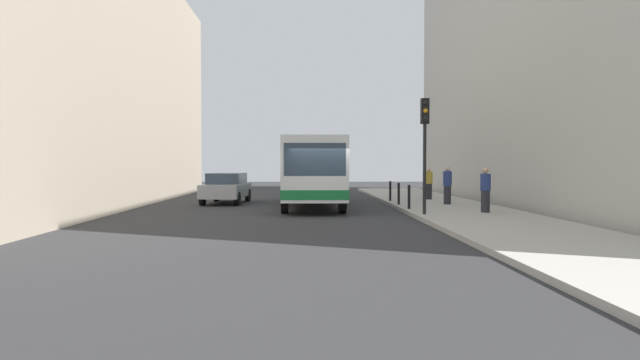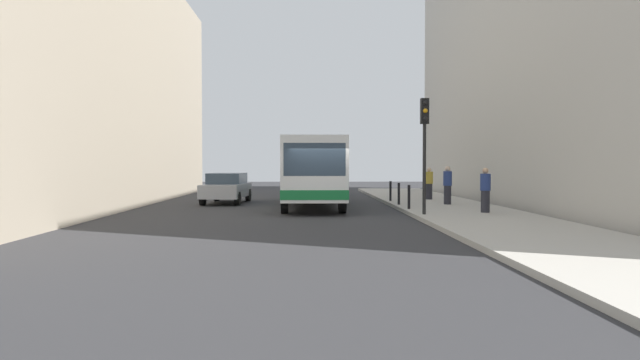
# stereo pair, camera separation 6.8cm
# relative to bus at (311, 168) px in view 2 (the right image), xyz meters

# --- Properties ---
(ground_plane) EXTENTS (80.00, 80.00, 0.00)m
(ground_plane) POSITION_rel_bus_xyz_m (0.37, -5.07, -1.73)
(ground_plane) COLOR #2D2D30
(sidewalk) EXTENTS (4.40, 40.00, 0.15)m
(sidewalk) POSITION_rel_bus_xyz_m (5.77, -5.07, -1.65)
(sidewalk) COLOR #ADA89E
(sidewalk) RESTS_ON ground
(building_left) EXTENTS (7.00, 32.00, 12.01)m
(building_left) POSITION_rel_bus_xyz_m (-11.13, -1.07, 4.28)
(building_left) COLOR #B2A38C
(building_left) RESTS_ON ground
(building_right) EXTENTS (7.00, 32.00, 17.08)m
(building_right) POSITION_rel_bus_xyz_m (11.87, -1.07, 6.81)
(building_right) COLOR #BCB7AD
(building_right) RESTS_ON ground
(bus) EXTENTS (2.61, 11.04, 3.00)m
(bus) POSITION_rel_bus_xyz_m (0.00, 0.00, 0.00)
(bus) COLOR white
(bus) RESTS_ON ground
(car_beside_bus) EXTENTS (2.10, 4.51, 1.48)m
(car_beside_bus) POSITION_rel_bus_xyz_m (-4.14, 1.84, -0.94)
(car_beside_bus) COLOR #A5A8AD
(car_beside_bus) RESTS_ON ground
(car_behind_bus) EXTENTS (2.07, 4.50, 1.48)m
(car_behind_bus) POSITION_rel_bus_xyz_m (0.54, 8.98, -0.94)
(car_behind_bus) COLOR navy
(car_behind_bus) RESTS_ON ground
(traffic_light) EXTENTS (0.28, 0.33, 4.10)m
(traffic_light) POSITION_rel_bus_xyz_m (3.92, -6.24, 1.28)
(traffic_light) COLOR black
(traffic_light) RESTS_ON sidewalk
(bollard_near) EXTENTS (0.11, 0.11, 0.95)m
(bollard_near) POSITION_rel_bus_xyz_m (3.82, -3.83, -1.10)
(bollard_near) COLOR black
(bollard_near) RESTS_ON sidewalk
(bollard_mid) EXTENTS (0.11, 0.11, 0.95)m
(bollard_mid) POSITION_rel_bus_xyz_m (3.82, -1.39, -1.10)
(bollard_mid) COLOR black
(bollard_mid) RESTS_ON sidewalk
(bollard_far) EXTENTS (0.11, 0.11, 0.95)m
(bollard_far) POSITION_rel_bus_xyz_m (3.82, 1.05, -1.10)
(bollard_far) COLOR black
(bollard_far) RESTS_ON sidewalk
(pedestrian_near_signal) EXTENTS (0.38, 0.38, 1.65)m
(pedestrian_near_signal) POSITION_rel_bus_xyz_m (6.33, -5.53, -0.76)
(pedestrian_near_signal) COLOR #26262D
(pedestrian_near_signal) RESTS_ON sidewalk
(pedestrian_mid_sidewalk) EXTENTS (0.38, 0.38, 1.69)m
(pedestrian_mid_sidewalk) POSITION_rel_bus_xyz_m (5.99, -1.31, -0.73)
(pedestrian_mid_sidewalk) COLOR #26262D
(pedestrian_mid_sidewalk) RESTS_ON sidewalk
(pedestrian_far_sidewalk) EXTENTS (0.38, 0.38, 1.60)m
(pedestrian_far_sidewalk) POSITION_rel_bus_xyz_m (5.94, 2.21, -0.78)
(pedestrian_far_sidewalk) COLOR #26262D
(pedestrian_far_sidewalk) RESTS_ON sidewalk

